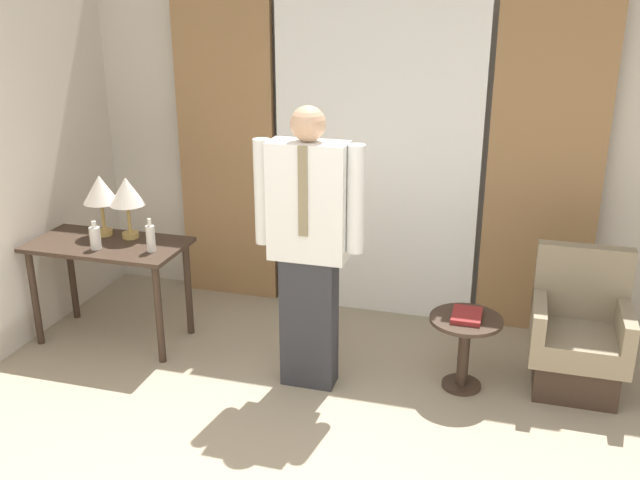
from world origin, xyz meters
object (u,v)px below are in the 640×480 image
object	(u,v)px
table_lamp_right	(127,193)
desk	(109,258)
person	(309,241)
side_table	(465,340)
armchair	(578,340)
table_lamp_left	(100,191)
book	(467,315)
bottle_near_edge	(95,238)
bottle_by_lamp	(151,238)

from	to	relation	value
table_lamp_right	desk	bearing A→B (deg)	-126.70
person	side_table	size ratio (longest dim) A/B	3.67
armchair	table_lamp_right	bearing A→B (deg)	-178.48
desk	armchair	distance (m)	3.19
table_lamp_left	person	distance (m)	1.67
side_table	book	bearing A→B (deg)	71.07
table_lamp_left	book	world-z (taller)	table_lamp_left
table_lamp_left	side_table	size ratio (longest dim) A/B	0.90
person	bottle_near_edge	bearing A→B (deg)	177.39
table_lamp_left	bottle_near_edge	distance (m)	0.37
person	armchair	distance (m)	1.81
bottle_near_edge	table_lamp_left	bearing A→B (deg)	110.40
desk	bottle_near_edge	distance (m)	0.24
desk	armchair	size ratio (longest dim) A/B	1.22
table_lamp_right	bottle_near_edge	size ratio (longest dim) A/B	2.24
bottle_near_edge	desk	bearing A→B (deg)	87.54
bottle_by_lamp	person	size ratio (longest dim) A/B	0.13
table_lamp_left	person	world-z (taller)	person
bottle_near_edge	table_lamp_right	bearing A→B (deg)	67.57
desk	person	bearing A→B (deg)	-7.29
desk	bottle_by_lamp	size ratio (longest dim) A/B	4.73
desk	armchair	world-z (taller)	armchair
table_lamp_left	bottle_by_lamp	distance (m)	0.57
desk	table_lamp_right	world-z (taller)	table_lamp_right
person	book	bearing A→B (deg)	12.50
person	side_table	bearing A→B (deg)	12.27
table_lamp_right	side_table	xyz separation A→B (m)	(2.38, -0.13, -0.73)
table_lamp_left	table_lamp_right	bearing A→B (deg)	0.00
bottle_near_edge	side_table	xyz separation A→B (m)	(2.49, 0.14, -0.49)
bottle_by_lamp	book	world-z (taller)	bottle_by_lamp
table_lamp_left	book	size ratio (longest dim) A/B	1.81
desk	person	size ratio (longest dim) A/B	0.61
bottle_by_lamp	table_lamp_right	bearing A→B (deg)	143.46
table_lamp_right	book	distance (m)	2.45
side_table	table_lamp_right	bearing A→B (deg)	176.94
armchair	table_lamp_left	bearing A→B (deg)	-178.57
bottle_near_edge	bottle_by_lamp	bearing A→B (deg)	8.98
side_table	bottle_near_edge	bearing A→B (deg)	-176.82
bottle_near_edge	side_table	world-z (taller)	bottle_near_edge
bottle_by_lamp	book	size ratio (longest dim) A/B	0.95
table_lamp_left	bottle_by_lamp	xyz separation A→B (m)	(0.48, -0.20, -0.23)
table_lamp_right	person	bearing A→B (deg)	-13.25
desk	bottle_near_edge	bearing A→B (deg)	-92.46
armchair	side_table	world-z (taller)	armchair
table_lamp_left	armchair	distance (m)	3.36
table_lamp_right	person	distance (m)	1.47
table_lamp_left	side_table	xyz separation A→B (m)	(2.59, -0.13, -0.73)
table_lamp_left	table_lamp_right	distance (m)	0.21
table_lamp_left	bottle_by_lamp	world-z (taller)	table_lamp_left
table_lamp_left	armchair	xyz separation A→B (m)	(3.28, 0.08, -0.74)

